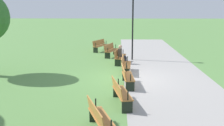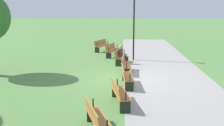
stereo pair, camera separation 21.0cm
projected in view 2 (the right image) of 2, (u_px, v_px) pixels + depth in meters
name	position (u px, v px, depth m)	size (l,w,h in m)	color
ground_plane	(128.00, 79.00, 13.72)	(120.00, 120.00, 0.00)	#5B8C47
path_paving	(168.00, 79.00, 13.64)	(31.40, 4.38, 0.01)	#A39E99
bench_0	(102.00, 45.00, 21.73)	(1.84, 1.21, 0.89)	#B27538
bench_1	(112.00, 50.00, 19.50)	(1.88, 1.02, 0.89)	#B27538
bench_2	(120.00, 56.00, 17.18)	(1.88, 0.81, 0.89)	#B27538
bench_3	(126.00, 64.00, 14.81)	(1.85, 0.59, 0.89)	#B27538
bench_4	(126.00, 76.00, 12.43)	(1.85, 0.59, 0.89)	#B27538
bench_5	(119.00, 92.00, 10.09)	(1.88, 0.81, 0.89)	#B27538
bench_6	(96.00, 118.00, 7.81)	(1.88, 1.02, 0.89)	#B27538
person_seated	(122.00, 54.00, 17.05)	(0.40, 0.56, 1.20)	#4C4238
lamp_post	(134.00, 14.00, 17.73)	(0.32, 0.32, 4.48)	black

